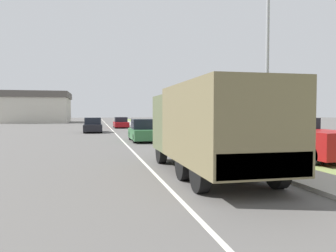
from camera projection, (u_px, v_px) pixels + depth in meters
The scene contains 11 objects.
ground_plane at pixel (112, 129), 39.83m from camera, with size 180.00×180.00×0.00m, color #565451.
lane_centre_stripe at pixel (112, 129), 39.83m from camera, with size 0.12×120.00×0.00m.
sidewalk_right at pixel (148, 129), 40.81m from camera, with size 1.80×120.00×0.12m.
grass_strip_right at pixel (182, 129), 41.78m from camera, with size 7.00×120.00×0.02m.
military_truck at pixel (210, 125), 11.01m from camera, with size 2.54×7.64×2.98m.
car_nearest_ahead at pixel (143, 131), 23.67m from camera, with size 1.73×4.20×1.61m.
car_second_ahead at pixel (93, 126), 34.15m from camera, with size 1.86×4.31×1.54m.
car_third_ahead at pixel (121, 123), 44.09m from camera, with size 1.85×4.72×1.44m.
pickup_truck at pixel (305, 139), 14.86m from camera, with size 2.09×5.08×1.81m.
lamp_post at pixel (263, 40), 12.94m from camera, with size 1.69×0.24×8.32m.
building_distant at pixel (37, 107), 67.39m from camera, with size 13.17×13.31×6.20m.
Camera 1 is at (-1.97, -0.32, 2.10)m, focal length 35.00 mm.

